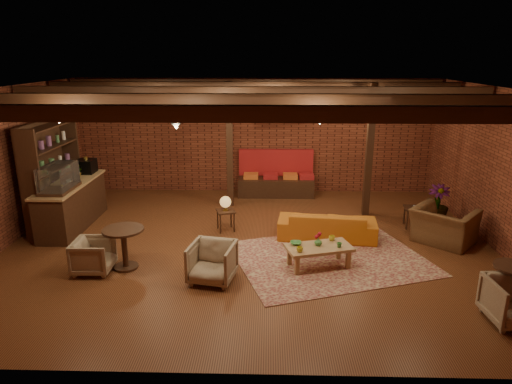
{
  "coord_description": "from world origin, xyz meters",
  "views": [
    {
      "loc": [
        0.39,
        -8.78,
        3.83
      ],
      "look_at": [
        0.14,
        0.2,
        1.1
      ],
      "focal_mm": 32.0,
      "sensor_mm": 36.0,
      "label": 1
    }
  ],
  "objects_px": {
    "armchair_a": "(93,254)",
    "armchair_b": "(212,261)",
    "round_table_left": "(124,242)",
    "sofa": "(327,225)",
    "side_table_book": "(414,209)",
    "side_table_lamp": "(226,205)",
    "coffee_table": "(318,248)",
    "plant_tall": "(442,167)",
    "armchair_right": "(445,220)"
  },
  "relations": [
    {
      "from": "armchair_a",
      "to": "armchair_b",
      "type": "distance_m",
      "value": 2.22
    },
    {
      "from": "round_table_left",
      "to": "armchair_a",
      "type": "height_order",
      "value": "round_table_left"
    },
    {
      "from": "sofa",
      "to": "side_table_book",
      "type": "bearing_deg",
      "value": -154.62
    },
    {
      "from": "side_table_lamp",
      "to": "side_table_book",
      "type": "bearing_deg",
      "value": 4.29
    },
    {
      "from": "coffee_table",
      "to": "side_table_lamp",
      "type": "xyz_separation_m",
      "value": [
        -1.89,
        1.79,
        0.24
      ]
    },
    {
      "from": "side_table_lamp",
      "to": "armchair_b",
      "type": "height_order",
      "value": "side_table_lamp"
    },
    {
      "from": "armchair_a",
      "to": "plant_tall",
      "type": "height_order",
      "value": "plant_tall"
    },
    {
      "from": "armchair_right",
      "to": "side_table_lamp",
      "type": "bearing_deg",
      "value": 34.86
    },
    {
      "from": "round_table_left",
      "to": "plant_tall",
      "type": "relative_size",
      "value": 0.29
    },
    {
      "from": "sofa",
      "to": "armchair_b",
      "type": "xyz_separation_m",
      "value": [
        -2.24,
        -2.01,
        0.08
      ]
    },
    {
      "from": "armchair_a",
      "to": "plant_tall",
      "type": "xyz_separation_m",
      "value": [
        7.18,
        2.85,
        0.99
      ]
    },
    {
      "from": "side_table_book",
      "to": "side_table_lamp",
      "type": "bearing_deg",
      "value": -175.71
    },
    {
      "from": "sofa",
      "to": "armchair_a",
      "type": "xyz_separation_m",
      "value": [
        -4.44,
        -1.72,
        0.04
      ]
    },
    {
      "from": "plant_tall",
      "to": "sofa",
      "type": "bearing_deg",
      "value": -157.67
    },
    {
      "from": "sofa",
      "to": "plant_tall",
      "type": "relative_size",
      "value": 0.78
    },
    {
      "from": "armchair_b",
      "to": "side_table_book",
      "type": "xyz_separation_m",
      "value": [
        4.3,
        2.72,
        0.06
      ]
    },
    {
      "from": "coffee_table",
      "to": "armchair_right",
      "type": "height_order",
      "value": "armchair_right"
    },
    {
      "from": "sofa",
      "to": "armchair_right",
      "type": "relative_size",
      "value": 1.79
    },
    {
      "from": "coffee_table",
      "to": "plant_tall",
      "type": "height_order",
      "value": "plant_tall"
    },
    {
      "from": "armchair_b",
      "to": "plant_tall",
      "type": "height_order",
      "value": "plant_tall"
    },
    {
      "from": "side_table_lamp",
      "to": "armchair_a",
      "type": "height_order",
      "value": "side_table_lamp"
    },
    {
      "from": "armchair_b",
      "to": "side_table_book",
      "type": "bearing_deg",
      "value": 43.5
    },
    {
      "from": "side_table_lamp",
      "to": "armchair_b",
      "type": "relative_size",
      "value": 1.05
    },
    {
      "from": "armchair_a",
      "to": "side_table_book",
      "type": "relative_size",
      "value": 1.38
    },
    {
      "from": "armchair_right",
      "to": "side_table_book",
      "type": "relative_size",
      "value": 2.34
    },
    {
      "from": "side_table_lamp",
      "to": "plant_tall",
      "type": "relative_size",
      "value": 0.3
    },
    {
      "from": "armchair_a",
      "to": "armchair_right",
      "type": "xyz_separation_m",
      "value": [
        6.85,
        1.53,
        0.16
      ]
    },
    {
      "from": "side_table_lamp",
      "to": "armchair_b",
      "type": "bearing_deg",
      "value": -90.4
    },
    {
      "from": "side_table_lamp",
      "to": "armchair_b",
      "type": "xyz_separation_m",
      "value": [
        -0.02,
        -2.39,
        -0.23
      ]
    },
    {
      "from": "sofa",
      "to": "armchair_a",
      "type": "distance_m",
      "value": 4.76
    },
    {
      "from": "sofa",
      "to": "coffee_table",
      "type": "relative_size",
      "value": 1.57
    },
    {
      "from": "armchair_a",
      "to": "armchair_right",
      "type": "distance_m",
      "value": 7.02
    },
    {
      "from": "coffee_table",
      "to": "armchair_a",
      "type": "relative_size",
      "value": 1.93
    },
    {
      "from": "coffee_table",
      "to": "armchair_right",
      "type": "relative_size",
      "value": 1.14
    },
    {
      "from": "armchair_b",
      "to": "armchair_right",
      "type": "xyz_separation_m",
      "value": [
        4.65,
        1.81,
        0.12
      ]
    },
    {
      "from": "coffee_table",
      "to": "side_table_lamp",
      "type": "height_order",
      "value": "side_table_lamp"
    },
    {
      "from": "armchair_b",
      "to": "side_table_book",
      "type": "relative_size",
      "value": 1.54
    },
    {
      "from": "armchair_a",
      "to": "armchair_b",
      "type": "bearing_deg",
      "value": -98.72
    },
    {
      "from": "sofa",
      "to": "armchair_right",
      "type": "xyz_separation_m",
      "value": [
        2.42,
        -0.19,
        0.21
      ]
    },
    {
      "from": "side_table_lamp",
      "to": "armchair_b",
      "type": "distance_m",
      "value": 2.41
    },
    {
      "from": "armchair_a",
      "to": "coffee_table",
      "type": "bearing_deg",
      "value": -86.85
    },
    {
      "from": "round_table_left",
      "to": "armchair_right",
      "type": "bearing_deg",
      "value": 12.11
    },
    {
      "from": "armchair_right",
      "to": "plant_tall",
      "type": "bearing_deg",
      "value": -61.89
    },
    {
      "from": "round_table_left",
      "to": "side_table_lamp",
      "type": "bearing_deg",
      "value": 48.89
    },
    {
      "from": "sofa",
      "to": "side_table_book",
      "type": "relative_size",
      "value": 4.17
    },
    {
      "from": "coffee_table",
      "to": "side_table_lamp",
      "type": "bearing_deg",
      "value": 136.51
    },
    {
      "from": "coffee_table",
      "to": "round_table_left",
      "type": "relative_size",
      "value": 1.7
    },
    {
      "from": "coffee_table",
      "to": "side_table_lamp",
      "type": "distance_m",
      "value": 2.61
    },
    {
      "from": "sofa",
      "to": "plant_tall",
      "type": "bearing_deg",
      "value": -151.23
    },
    {
      "from": "sofa",
      "to": "plant_tall",
      "type": "distance_m",
      "value": 3.14
    }
  ]
}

